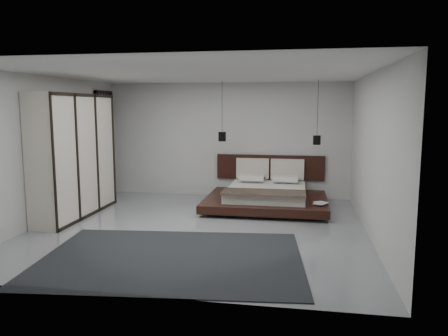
% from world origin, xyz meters
% --- Properties ---
extents(floor, '(6.00, 6.00, 0.00)m').
position_xyz_m(floor, '(0.00, 0.00, 0.00)').
color(floor, gray).
rests_on(floor, ground).
extents(ceiling, '(6.00, 6.00, 0.00)m').
position_xyz_m(ceiling, '(0.00, 0.00, 2.80)').
color(ceiling, white).
rests_on(ceiling, wall_back).
extents(wall_back, '(6.00, 0.00, 6.00)m').
position_xyz_m(wall_back, '(0.00, 3.00, 1.40)').
color(wall_back, silver).
rests_on(wall_back, floor).
extents(wall_front, '(6.00, 0.00, 6.00)m').
position_xyz_m(wall_front, '(0.00, -3.00, 1.40)').
color(wall_front, silver).
rests_on(wall_front, floor).
extents(wall_left, '(0.00, 6.00, 6.00)m').
position_xyz_m(wall_left, '(-3.00, 0.00, 1.40)').
color(wall_left, silver).
rests_on(wall_left, floor).
extents(wall_right, '(0.00, 6.00, 6.00)m').
position_xyz_m(wall_right, '(3.00, 0.00, 1.40)').
color(wall_right, silver).
rests_on(wall_right, floor).
extents(lattice_screen, '(0.05, 0.90, 2.60)m').
position_xyz_m(lattice_screen, '(-2.95, 2.45, 1.30)').
color(lattice_screen, black).
rests_on(lattice_screen, floor).
extents(bed, '(2.62, 2.33, 1.05)m').
position_xyz_m(bed, '(1.09, 1.91, 0.28)').
color(bed, black).
rests_on(bed, floor).
extents(book_lower, '(0.33, 0.35, 0.03)m').
position_xyz_m(book_lower, '(2.16, 1.28, 0.26)').
color(book_lower, '#99724C').
rests_on(book_lower, bed).
extents(book_upper, '(0.34, 0.37, 0.02)m').
position_xyz_m(book_upper, '(2.14, 1.25, 0.28)').
color(book_upper, '#99724C').
rests_on(book_upper, book_lower).
extents(pendant_left, '(0.18, 0.18, 1.38)m').
position_xyz_m(pendant_left, '(0.01, 2.31, 1.53)').
color(pendant_left, black).
rests_on(pendant_left, ceiling).
extents(pendant_right, '(0.17, 0.17, 1.43)m').
position_xyz_m(pendant_right, '(2.16, 2.31, 1.48)').
color(pendant_right, black).
rests_on(pendant_right, ceiling).
extents(wardrobe, '(0.60, 2.52, 2.47)m').
position_xyz_m(wardrobe, '(-2.70, 0.47, 1.24)').
color(wardrobe, beige).
rests_on(wardrobe, floor).
extents(rug, '(4.05, 3.08, 0.02)m').
position_xyz_m(rug, '(-0.02, -1.70, 0.01)').
color(rug, black).
rests_on(rug, floor).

